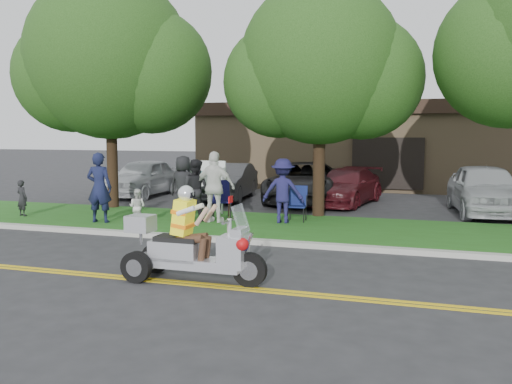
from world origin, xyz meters
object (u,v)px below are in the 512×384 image
(parked_car_far_left, at_px, (143,177))
(lawn_chair_b, at_px, (221,196))
(spectator_adult_right, at_px, (215,187))
(parked_car_mid, at_px, (305,182))
(parked_car_far_right, at_px, (485,189))
(parked_car_right, at_px, (346,187))
(spectator_adult_left, at_px, (99,187))
(lawn_chair_a, at_px, (298,201))
(parked_car_left, at_px, (229,182))
(trike_scooter, at_px, (189,248))
(spectator_adult_mid, at_px, (195,190))

(parked_car_far_left, bearing_deg, lawn_chair_b, -43.83)
(spectator_adult_right, height_order, parked_car_mid, spectator_adult_right)
(parked_car_far_right, bearing_deg, parked_car_right, 160.85)
(spectator_adult_left, bearing_deg, parked_car_far_left, -79.05)
(lawn_chair_a, height_order, parked_car_far_left, parked_car_far_left)
(lawn_chair_a, xyz_separation_m, parked_car_left, (-3.87, 4.78, 0.03))
(trike_scooter, bearing_deg, spectator_adult_right, 107.77)
(trike_scooter, relative_size, parked_car_far_right, 0.54)
(spectator_adult_left, xyz_separation_m, parked_car_left, (1.37, 6.71, -0.39))
(spectator_adult_mid, xyz_separation_m, parked_car_far_left, (-4.85, 5.62, -0.21))
(lawn_chair_b, distance_m, spectator_adult_mid, 0.98)
(parked_car_left, bearing_deg, lawn_chair_a, -57.40)
(spectator_adult_mid, distance_m, parked_car_far_left, 7.42)
(parked_car_far_left, distance_m, parked_car_right, 8.35)
(lawn_chair_b, distance_m, parked_car_left, 4.99)
(lawn_chair_a, height_order, parked_car_far_right, parked_car_far_right)
(parked_car_far_left, xyz_separation_m, parked_car_mid, (6.79, 0.10, -0.02))
(parked_car_left, bearing_deg, spectator_adult_mid, -85.70)
(spectator_adult_mid, xyz_separation_m, spectator_adult_right, (0.66, -0.14, 0.12))
(lawn_chair_b, height_order, spectator_adult_mid, spectator_adult_mid)
(trike_scooter, bearing_deg, parked_car_mid, 92.65)
(parked_car_right, bearing_deg, spectator_adult_mid, -111.51)
(parked_car_mid, bearing_deg, lawn_chair_b, -110.25)
(spectator_adult_mid, distance_m, parked_car_left, 5.69)
(trike_scooter, xyz_separation_m, parked_car_left, (-3.40, 11.19, 0.11))
(spectator_adult_right, bearing_deg, parked_car_far_left, -45.19)
(spectator_adult_left, bearing_deg, spectator_adult_mid, -163.89)
(spectator_adult_mid, relative_size, parked_car_far_left, 0.39)
(parked_car_mid, xyz_separation_m, parked_car_right, (1.56, -0.13, -0.10))
(trike_scooter, height_order, spectator_adult_right, spectator_adult_right)
(spectator_adult_left, relative_size, parked_car_far_right, 0.41)
(lawn_chair_b, bearing_deg, trike_scooter, -101.61)
(spectator_adult_left, distance_m, parked_car_far_left, 7.18)
(trike_scooter, height_order, parked_car_right, trike_scooter)
(spectator_adult_mid, bearing_deg, spectator_adult_right, 175.58)
(parked_car_far_left, height_order, parked_car_mid, parked_car_far_left)
(lawn_chair_b, xyz_separation_m, parked_car_mid, (1.49, 4.89, 0.03))
(lawn_chair_b, distance_m, parked_car_mid, 5.11)
(lawn_chair_b, relative_size, spectator_adult_left, 0.55)
(lawn_chair_b, distance_m, parked_car_right, 5.65)
(lawn_chair_b, xyz_separation_m, parked_car_far_left, (-5.30, 4.79, 0.05))
(parked_car_right, bearing_deg, trike_scooter, -85.30)
(trike_scooter, xyz_separation_m, spectator_adult_right, (-1.69, 5.47, 0.50))
(spectator_adult_left, height_order, parked_car_far_left, spectator_adult_left)
(spectator_adult_right, xyz_separation_m, parked_car_mid, (1.28, 5.86, -0.35))
(lawn_chair_b, bearing_deg, parked_car_mid, 45.05)
(spectator_adult_mid, bearing_deg, trike_scooter, 120.12)
(trike_scooter, distance_m, parked_car_left, 11.69)
(spectator_adult_right, bearing_deg, spectator_adult_mid, -10.70)
(lawn_chair_b, relative_size, parked_car_mid, 0.20)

